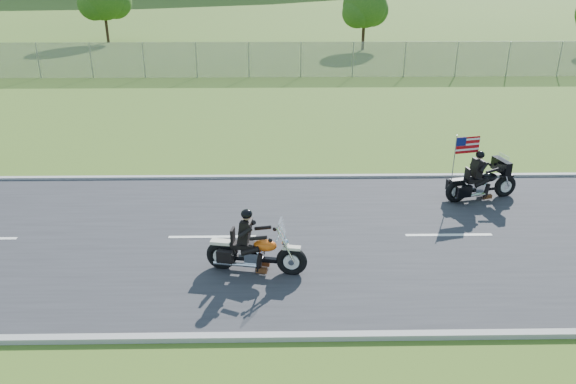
{
  "coord_description": "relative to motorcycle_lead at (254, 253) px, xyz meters",
  "views": [
    {
      "loc": [
        -0.31,
        -12.59,
        6.63
      ],
      "look_at": [
        -0.09,
        0.0,
        1.26
      ],
      "focal_mm": 35.0,
      "sensor_mm": 36.0,
      "label": 1
    }
  ],
  "objects": [
    {
      "name": "motorcycle_follow",
      "position": [
        6.4,
        3.92,
        0.03
      ],
      "size": [
        2.24,
        0.97,
        1.89
      ],
      "rotation": [
        0.0,
        0.0,
        0.23
      ],
      "color": "black",
      "rests_on": "ground"
    },
    {
      "name": "tree_fence_near",
      "position": [
        6.91,
        31.68,
        2.48
      ],
      "size": [
        3.52,
        3.28,
        4.75
      ],
      "color": "#382316",
      "rests_on": "ground"
    },
    {
      "name": "ground",
      "position": [
        0.86,
        1.64,
        -0.49
      ],
      "size": [
        420.0,
        420.0,
        0.0
      ],
      "primitive_type": "plane",
      "color": "#36541A",
      "rests_on": "ground"
    },
    {
      "name": "motorcycle_lead",
      "position": [
        0.0,
        0.0,
        0.0
      ],
      "size": [
        2.29,
        0.82,
        1.55
      ],
      "rotation": [
        0.0,
        0.0,
        -0.18
      ],
      "color": "black",
      "rests_on": "ground"
    },
    {
      "name": "fence",
      "position": [
        -4.14,
        21.64,
        0.51
      ],
      "size": [
        60.0,
        0.03,
        2.0
      ],
      "primitive_type": "cube",
      "color": "gray",
      "rests_on": "ground"
    },
    {
      "name": "curb_south",
      "position": [
        0.86,
        -2.41,
        -0.44
      ],
      "size": [
        120.0,
        0.18,
        0.12
      ],
      "primitive_type": "cube",
      "color": "#9E9B93",
      "rests_on": "ground"
    },
    {
      "name": "curb_north",
      "position": [
        0.86,
        5.69,
        -0.44
      ],
      "size": [
        120.0,
        0.18,
        0.12
      ],
      "primitive_type": "cube",
      "color": "#9E9B93",
      "rests_on": "ground"
    },
    {
      "name": "road",
      "position": [
        0.86,
        1.64,
        -0.47
      ],
      "size": [
        120.0,
        8.0,
        0.04
      ],
      "primitive_type": "cube",
      "color": "#28282B",
      "rests_on": "ground"
    }
  ]
}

